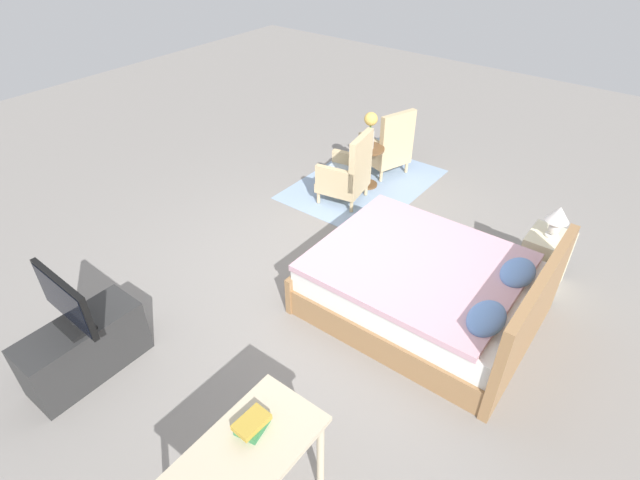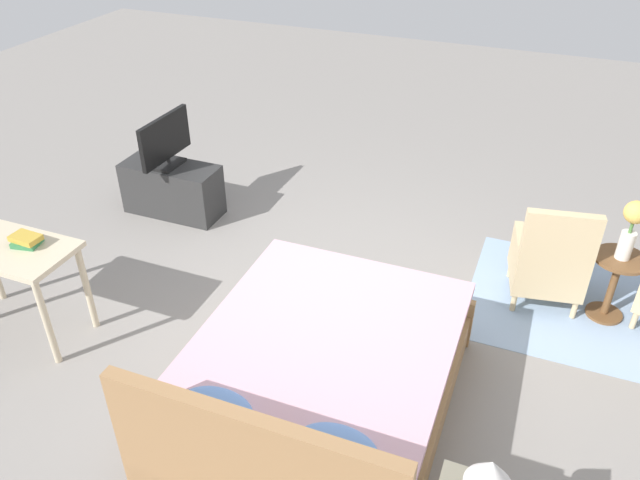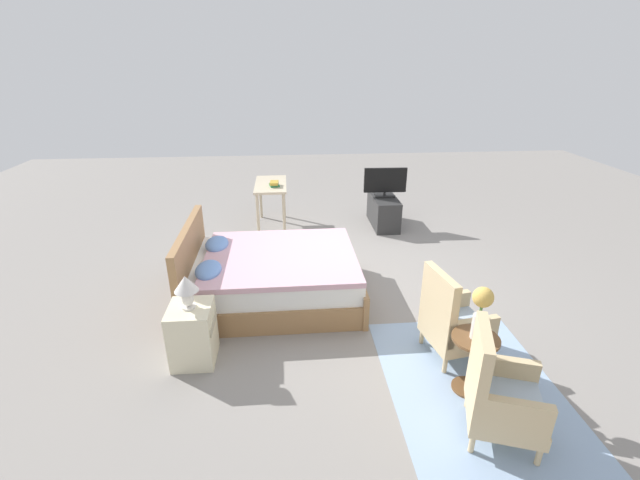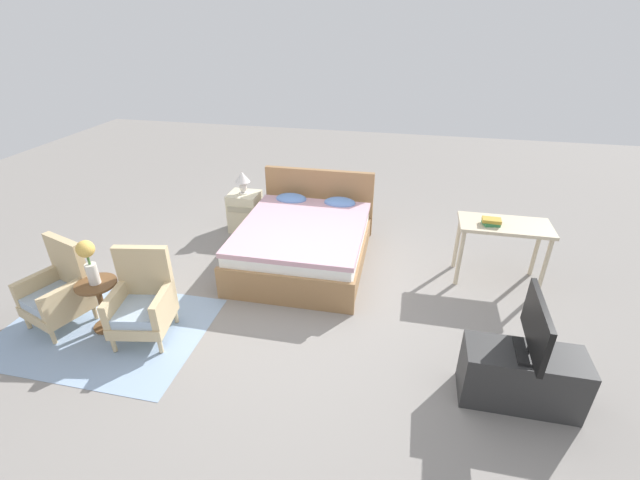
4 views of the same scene
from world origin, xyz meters
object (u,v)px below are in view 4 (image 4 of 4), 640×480
(nightstand, at_px, (245,211))
(armchair_by_window_left, at_px, (59,291))
(tv_stand, at_px, (521,377))
(vanity_desk, at_px, (504,233))
(armchair_by_window_right, at_px, (143,303))
(tv_flatscreen, at_px, (536,329))
(flower_vase, at_px, (88,258))
(table_lamp, at_px, (242,180))
(book_stack, at_px, (491,222))
(side_table, at_px, (100,300))
(bed, at_px, (305,240))

(nightstand, bearing_deg, armchair_by_window_left, -113.83)
(tv_stand, bearing_deg, vanity_desk, 87.52)
(armchair_by_window_left, bearing_deg, vanity_desk, 21.44)
(nightstand, bearing_deg, tv_stand, -37.26)
(armchair_by_window_left, bearing_deg, armchair_by_window_right, 0.13)
(armchair_by_window_left, distance_m, tv_flatscreen, 4.55)
(flower_vase, height_order, vanity_desk, flower_vase)
(table_lamp, height_order, book_stack, table_lamp)
(tv_flatscreen, bearing_deg, side_table, 178.34)
(table_lamp, height_order, tv_flatscreen, tv_flatscreen)
(armchair_by_window_left, height_order, book_stack, armchair_by_window_left)
(armchair_by_window_left, bearing_deg, tv_stand, -1.52)
(side_table, xyz_separation_m, flower_vase, (-0.00, 0.00, 0.50))
(side_table, relative_size, table_lamp, 1.68)
(armchair_by_window_left, relative_size, table_lamp, 2.79)
(armchair_by_window_left, bearing_deg, bed, 38.89)
(side_table, xyz_separation_m, tv_flatscreen, (4.05, -0.12, 0.42))
(book_stack, bearing_deg, nightstand, 167.47)
(vanity_desk, bearing_deg, nightstand, 169.09)
(nightstand, relative_size, vanity_desk, 0.56)
(armchair_by_window_right, height_order, vanity_desk, armchair_by_window_right)
(flower_vase, bearing_deg, armchair_by_window_right, 0.53)
(nightstand, distance_m, book_stack, 3.46)
(armchair_by_window_left, bearing_deg, book_stack, 21.48)
(tv_stand, relative_size, tv_flatscreen, 1.33)
(tv_flatscreen, bearing_deg, tv_stand, 178.23)
(table_lamp, distance_m, tv_stand, 4.34)
(table_lamp, bearing_deg, side_table, -103.99)
(table_lamp, bearing_deg, armchair_by_window_right, -93.09)
(bed, height_order, tv_stand, bed)
(bed, xyz_separation_m, book_stack, (2.24, -0.03, 0.51))
(tv_stand, xyz_separation_m, book_stack, (-0.09, 1.86, 0.55))
(armchair_by_window_right, bearing_deg, side_table, -179.47)
(table_lamp, relative_size, tv_stand, 0.34)
(flower_vase, bearing_deg, tv_stand, -1.66)
(side_table, bearing_deg, tv_flatscreen, -1.66)
(bed, bearing_deg, side_table, -134.10)
(tv_stand, distance_m, vanity_desk, 1.97)
(armchair_by_window_right, height_order, tv_flatscreen, tv_flatscreen)
(armchair_by_window_right, distance_m, side_table, 0.49)
(armchair_by_window_left, distance_m, table_lamp, 2.75)
(armchair_by_window_left, relative_size, armchair_by_window_right, 1.00)
(flower_vase, height_order, book_stack, flower_vase)
(armchair_by_window_left, bearing_deg, tv_flatscreen, -1.52)
(vanity_desk, bearing_deg, flower_vase, -156.31)
(bed, xyz_separation_m, armchair_by_window_right, (-1.23, -1.77, 0.08))
(side_table, distance_m, vanity_desk, 4.52)
(bed, bearing_deg, armchair_by_window_right, -124.87)
(bed, relative_size, tv_flatscreen, 2.80)
(side_table, height_order, book_stack, book_stack)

